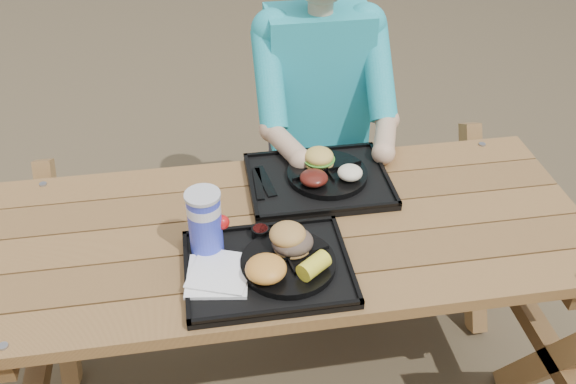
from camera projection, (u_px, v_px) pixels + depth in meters
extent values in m
plane|color=#999999|center=(288.00, 383.00, 2.36)|extent=(60.00, 60.00, 0.00)
cube|color=black|center=(268.00, 270.00, 1.75)|extent=(0.45, 0.35, 0.02)
cube|color=black|center=(319.00, 182.00, 2.07)|extent=(0.45, 0.35, 0.02)
cylinder|color=black|center=(288.00, 263.00, 1.74)|extent=(0.26, 0.26, 0.02)
cylinder|color=black|center=(327.00, 174.00, 2.07)|extent=(0.26, 0.26, 0.02)
cube|color=white|center=(217.00, 275.00, 1.70)|extent=(0.18, 0.18, 0.02)
cylinder|color=#1D2DDA|center=(205.00, 224.00, 1.74)|extent=(0.09, 0.09, 0.19)
cylinder|color=black|center=(260.00, 232.00, 1.83)|extent=(0.05, 0.05, 0.03)
cylinder|color=gold|center=(280.00, 231.00, 1.84)|extent=(0.04, 0.04, 0.03)
ellipsoid|color=gold|center=(266.00, 269.00, 1.67)|extent=(0.11, 0.11, 0.06)
cube|color=black|center=(265.00, 181.00, 2.05)|extent=(0.05, 0.17, 0.01)
ellipsoid|color=#541710|center=(314.00, 178.00, 2.00)|extent=(0.09, 0.09, 0.04)
ellipsoid|color=white|center=(350.00, 173.00, 2.02)|extent=(0.08, 0.08, 0.04)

